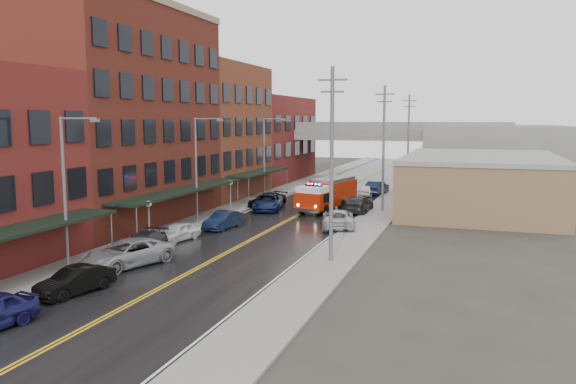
% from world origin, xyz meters
% --- Properties ---
extents(ground, '(220.00, 220.00, 0.00)m').
position_xyz_m(ground, '(0.00, 0.00, 0.00)').
color(ground, '#2D2B26').
rests_on(ground, ground).
extents(road, '(11.00, 160.00, 0.02)m').
position_xyz_m(road, '(0.00, 30.00, 0.01)').
color(road, black).
rests_on(road, ground).
extents(sidewalk_left, '(3.00, 160.00, 0.15)m').
position_xyz_m(sidewalk_left, '(-7.30, 30.00, 0.07)').
color(sidewalk_left, slate).
rests_on(sidewalk_left, ground).
extents(sidewalk_right, '(3.00, 160.00, 0.15)m').
position_xyz_m(sidewalk_right, '(7.30, 30.00, 0.07)').
color(sidewalk_right, slate).
rests_on(sidewalk_right, ground).
extents(curb_left, '(0.30, 160.00, 0.15)m').
position_xyz_m(curb_left, '(-5.65, 30.00, 0.07)').
color(curb_left, gray).
rests_on(curb_left, ground).
extents(curb_right, '(0.30, 160.00, 0.15)m').
position_xyz_m(curb_right, '(5.65, 30.00, 0.07)').
color(curb_right, gray).
rests_on(curb_right, ground).
extents(brick_building_b, '(9.00, 20.00, 18.00)m').
position_xyz_m(brick_building_b, '(-13.30, 23.00, 9.00)').
color(brick_building_b, '#541B16').
rests_on(brick_building_b, ground).
extents(brick_building_c, '(9.00, 15.00, 15.00)m').
position_xyz_m(brick_building_c, '(-13.30, 40.50, 7.50)').
color(brick_building_c, brown).
rests_on(brick_building_c, ground).
extents(brick_building_far, '(9.00, 20.00, 12.00)m').
position_xyz_m(brick_building_far, '(-13.30, 58.00, 6.00)').
color(brick_building_far, maroon).
rests_on(brick_building_far, ground).
extents(tan_building, '(14.00, 22.00, 5.00)m').
position_xyz_m(tan_building, '(16.00, 40.00, 2.50)').
color(tan_building, brown).
rests_on(tan_building, ground).
extents(right_far_block, '(18.00, 30.00, 8.00)m').
position_xyz_m(right_far_block, '(18.00, 70.00, 4.00)').
color(right_far_block, slate).
rests_on(right_far_block, ground).
extents(awning_0, '(2.60, 16.00, 3.09)m').
position_xyz_m(awning_0, '(-7.49, 4.00, 2.99)').
color(awning_0, black).
rests_on(awning_0, ground).
extents(awning_1, '(2.60, 18.00, 3.09)m').
position_xyz_m(awning_1, '(-7.49, 23.00, 2.99)').
color(awning_1, black).
rests_on(awning_1, ground).
extents(awning_2, '(2.60, 13.00, 3.09)m').
position_xyz_m(awning_2, '(-7.49, 40.50, 2.99)').
color(awning_2, black).
rests_on(awning_2, ground).
extents(globe_lamp_1, '(0.44, 0.44, 3.12)m').
position_xyz_m(globe_lamp_1, '(-6.40, 16.00, 2.31)').
color(globe_lamp_1, '#59595B').
rests_on(globe_lamp_1, ground).
extents(globe_lamp_2, '(0.44, 0.44, 3.12)m').
position_xyz_m(globe_lamp_2, '(-6.40, 30.00, 2.31)').
color(globe_lamp_2, '#59595B').
rests_on(globe_lamp_2, ground).
extents(street_lamp_0, '(2.64, 0.22, 9.00)m').
position_xyz_m(street_lamp_0, '(-6.55, 8.00, 5.19)').
color(street_lamp_0, '#59595B').
rests_on(street_lamp_0, ground).
extents(street_lamp_1, '(2.64, 0.22, 9.00)m').
position_xyz_m(street_lamp_1, '(-6.55, 24.00, 5.19)').
color(street_lamp_1, '#59595B').
rests_on(street_lamp_1, ground).
extents(street_lamp_2, '(2.64, 0.22, 9.00)m').
position_xyz_m(street_lamp_2, '(-6.55, 40.00, 5.19)').
color(street_lamp_2, '#59595B').
rests_on(street_lamp_2, ground).
extents(utility_pole_0, '(1.80, 0.24, 12.00)m').
position_xyz_m(utility_pole_0, '(7.20, 15.00, 6.31)').
color(utility_pole_0, '#59595B').
rests_on(utility_pole_0, ground).
extents(utility_pole_1, '(1.80, 0.24, 12.00)m').
position_xyz_m(utility_pole_1, '(7.20, 35.00, 6.31)').
color(utility_pole_1, '#59595B').
rests_on(utility_pole_1, ground).
extents(utility_pole_2, '(1.80, 0.24, 12.00)m').
position_xyz_m(utility_pole_2, '(7.20, 55.00, 6.31)').
color(utility_pole_2, '#59595B').
rests_on(utility_pole_2, ground).
extents(overpass, '(40.00, 10.00, 7.50)m').
position_xyz_m(overpass, '(0.00, 62.00, 5.99)').
color(overpass, slate).
rests_on(overpass, ground).
extents(fire_truck, '(4.72, 8.86, 3.10)m').
position_xyz_m(fire_truck, '(1.86, 34.57, 1.68)').
color(fire_truck, '#A71F07').
rests_on(fire_truck, ground).
extents(parked_car_left_1, '(2.35, 4.42, 1.38)m').
position_xyz_m(parked_car_left_1, '(-3.60, 4.70, 0.69)').
color(parked_car_left_1, black).
rests_on(parked_car_left_1, ground).
extents(parked_car_left_2, '(4.44, 6.34, 1.61)m').
position_xyz_m(parked_car_left_2, '(-4.30, 10.20, 0.80)').
color(parked_car_left_2, gray).
rests_on(parked_car_left_2, ground).
extents(parked_car_left_3, '(2.71, 5.22, 1.45)m').
position_xyz_m(parked_car_left_3, '(-5.00, 12.96, 0.72)').
color(parked_car_left_3, black).
rests_on(parked_car_left_3, ground).
extents(parked_car_left_4, '(2.31, 4.16, 1.34)m').
position_xyz_m(parked_car_left_4, '(-5.00, 17.55, 0.67)').
color(parked_car_left_4, silver).
rests_on(parked_car_left_4, ground).
extents(parked_car_left_5, '(1.95, 4.44, 1.42)m').
position_xyz_m(parked_car_left_5, '(-3.79, 22.80, 0.71)').
color(parked_car_left_5, '#0E1832').
rests_on(parked_car_left_5, ground).
extents(parked_car_left_6, '(3.80, 6.05, 1.56)m').
position_xyz_m(parked_car_left_6, '(-3.68, 32.85, 0.78)').
color(parked_car_left_6, '#121C44').
rests_on(parked_car_left_6, ground).
extents(parked_car_left_7, '(3.42, 5.18, 1.39)m').
position_xyz_m(parked_car_left_7, '(-4.50, 34.80, 0.70)').
color(parked_car_left_7, black).
rests_on(parked_car_left_7, ground).
extents(parked_car_right_0, '(3.83, 5.97, 1.53)m').
position_xyz_m(parked_car_right_0, '(5.00, 26.12, 0.77)').
color(parked_car_right_0, '#A9ABB1').
rests_on(parked_car_right_0, ground).
extents(parked_car_right_1, '(2.30, 5.49, 1.59)m').
position_xyz_m(parked_car_right_1, '(5.00, 34.20, 0.79)').
color(parked_car_right_1, black).
rests_on(parked_car_right_1, ground).
extents(parked_car_right_2, '(1.62, 3.94, 1.34)m').
position_xyz_m(parked_car_right_2, '(3.62, 46.20, 0.67)').
color(parked_car_right_2, white).
rests_on(parked_car_right_2, ground).
extents(parked_car_right_3, '(2.30, 5.04, 1.60)m').
position_xyz_m(parked_car_right_3, '(4.48, 47.80, 0.80)').
color(parked_car_right_3, black).
rests_on(parked_car_right_3, ground).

